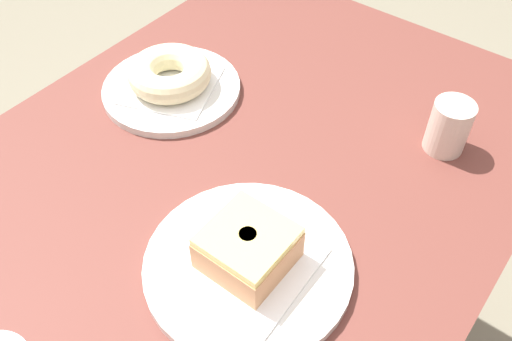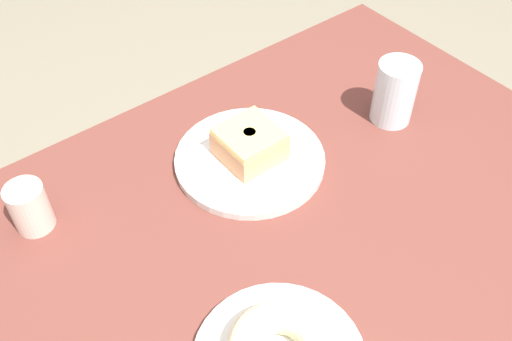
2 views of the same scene
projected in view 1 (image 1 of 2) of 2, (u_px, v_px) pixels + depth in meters
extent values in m
cube|color=brown|center=(204.00, 212.00, 0.70)|extent=(1.03, 0.66, 0.05)
cylinder|color=brown|center=(464.00, 240.00, 1.11)|extent=(0.06, 0.06, 0.67)
cylinder|color=brown|center=(264.00, 134.00, 1.32)|extent=(0.06, 0.06, 0.67)
cylinder|color=silver|center=(172.00, 89.00, 0.82)|extent=(0.20, 0.20, 0.01)
cube|color=white|center=(171.00, 85.00, 0.81)|extent=(0.16, 0.16, 0.00)
torus|color=beige|center=(169.00, 73.00, 0.79)|extent=(0.12, 0.12, 0.04)
cylinder|color=silver|center=(248.00, 265.00, 0.61)|extent=(0.23, 0.23, 0.01)
cube|color=white|center=(248.00, 261.00, 0.60)|extent=(0.14, 0.14, 0.00)
cube|color=tan|center=(248.00, 250.00, 0.59)|extent=(0.09, 0.09, 0.04)
cube|color=#EFD76B|center=(248.00, 236.00, 0.57)|extent=(0.08, 0.08, 0.01)
cylinder|color=tan|center=(248.00, 235.00, 0.57)|extent=(0.02, 0.02, 0.00)
cylinder|color=beige|center=(449.00, 127.00, 0.72)|extent=(0.05, 0.05, 0.07)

